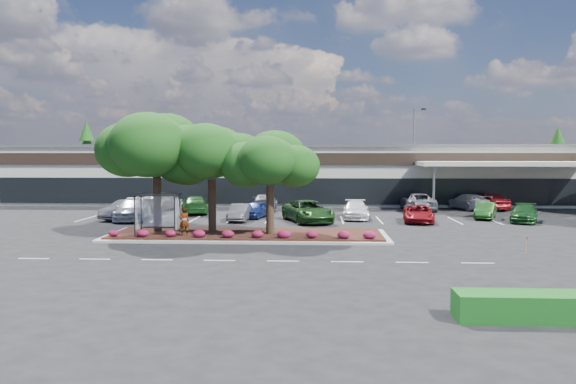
{
  "coord_description": "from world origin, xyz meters",
  "views": [
    {
      "loc": [
        2.52,
        -31.67,
        5.41
      ],
      "look_at": [
        0.4,
        8.42,
        2.6
      ],
      "focal_mm": 35.0,
      "sensor_mm": 36.0,
      "label": 1
    }
  ],
  "objects_px": {
    "car_0": "(133,210)",
    "car_1": "(125,210)",
    "light_pole": "(414,161)",
    "survey_stake": "(527,242)"
  },
  "relations": [
    {
      "from": "survey_stake",
      "to": "car_0",
      "type": "height_order",
      "value": "car_0"
    },
    {
      "from": "survey_stake",
      "to": "car_0",
      "type": "relative_size",
      "value": 0.16
    },
    {
      "from": "light_pole",
      "to": "car_0",
      "type": "height_order",
      "value": "light_pole"
    },
    {
      "from": "car_0",
      "to": "car_1",
      "type": "xyz_separation_m",
      "value": [
        -0.78,
        0.44,
        -0.06
      ]
    },
    {
      "from": "light_pole",
      "to": "car_0",
      "type": "bearing_deg",
      "value": -148.65
    },
    {
      "from": "survey_stake",
      "to": "car_1",
      "type": "bearing_deg",
      "value": 152.47
    },
    {
      "from": "car_0",
      "to": "light_pole",
      "type": "bearing_deg",
      "value": 23.9
    },
    {
      "from": "light_pole",
      "to": "survey_stake",
      "type": "relative_size",
      "value": 10.85
    },
    {
      "from": "light_pole",
      "to": "survey_stake",
      "type": "xyz_separation_m",
      "value": [
        1.17,
        -28.88,
        -3.91
      ]
    },
    {
      "from": "survey_stake",
      "to": "car_1",
      "type": "height_order",
      "value": "car_1"
    }
  ]
}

